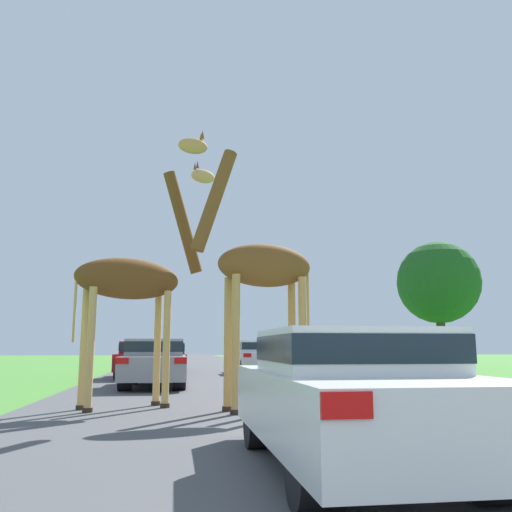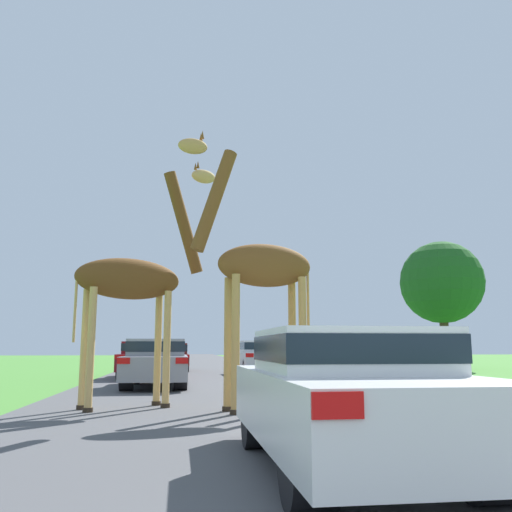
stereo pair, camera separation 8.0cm
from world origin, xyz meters
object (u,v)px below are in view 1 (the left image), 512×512
car_queue_right (258,356)px  car_rear_follower (167,356)px  car_far_ahead (155,361)px  giraffe_near_road (258,269)px  giraffe_companion (136,279)px  car_lead_maroon (351,393)px  car_queue_left (144,358)px  car_verge_right (321,366)px  tree_left_edge (438,283)px

car_queue_right → car_rear_follower: bearing=140.8°
car_queue_right → car_far_ahead: car_queue_right is taller
giraffe_near_road → giraffe_companion: size_ratio=1.01×
car_lead_maroon → car_queue_left: 16.46m
car_queue_right → car_lead_maroon: bearing=-95.9°
car_queue_right → car_verge_right: 10.37m
car_lead_maroon → car_queue_right: bearing=84.1°
car_verge_right → car_rear_follower: bearing=106.6°
car_queue_right → car_queue_left: size_ratio=0.96×
car_rear_follower → tree_left_edge: bearing=1.3°
car_verge_right → tree_left_edge: size_ratio=0.69×
car_queue_right → giraffe_near_road: bearing=-98.6°
car_verge_right → car_rear_follower: 14.23m
giraffe_companion → car_queue_left: (-0.36, 10.52, -1.75)m
car_verge_right → car_lead_maroon: bearing=-103.3°
giraffe_near_road → car_far_ahead: (-2.10, 6.46, -1.88)m
car_far_ahead → car_verge_right: car_far_ahead is taller
car_far_ahead → tree_left_edge: 18.88m
giraffe_near_road → car_verge_right: 4.65m
giraffe_near_road → giraffe_companion: giraffe_near_road is taller
car_far_ahead → car_lead_maroon: bearing=-78.5°
giraffe_companion → car_verge_right: 5.54m
car_far_ahead → car_rear_follower: size_ratio=0.98×
car_queue_left → tree_left_edge: size_ratio=0.63×
tree_left_edge → car_lead_maroon: bearing=-119.1°
car_queue_left → car_verge_right: size_ratio=0.91×
giraffe_near_road → car_rear_follower: giraffe_near_road is taller
car_rear_follower → car_lead_maroon: bearing=-84.6°
car_far_ahead → car_rear_follower: car_far_ahead is taller
giraffe_companion → car_verge_right: giraffe_companion is taller
giraffe_near_road → tree_left_edge: (12.65, 17.60, 2.00)m
car_verge_right → car_rear_follower: (-4.07, 13.64, 0.04)m
car_lead_maroon → car_queue_right: size_ratio=1.01×
car_queue_right → car_queue_left: 5.43m
giraffe_near_road → car_rear_follower: 17.47m
car_lead_maroon → tree_left_edge: (12.45, 22.37, 3.90)m
giraffe_companion → car_queue_right: 13.91m
car_queue_left → car_far_ahead: car_far_ahead is taller
car_far_ahead → car_verge_right: (4.28, -2.84, -0.05)m
giraffe_near_road → car_rear_follower: size_ratio=1.19×
car_queue_right → car_verge_right: bearing=-89.7°
car_queue_right → tree_left_edge: size_ratio=0.60×
car_lead_maroon → car_far_ahead: car_far_ahead is taller
car_queue_left → car_verge_right: car_queue_left is taller
car_queue_left → car_rear_follower: (0.78, 5.83, -0.01)m
car_queue_left → tree_left_edge: tree_left_edge is taller
car_lead_maroon → car_rear_follower: bearing=95.4°
car_queue_right → tree_left_edge: (10.53, 3.60, 3.85)m
car_lead_maroon → tree_left_edge: 25.89m
giraffe_near_road → car_rear_follower: (-1.89, 17.27, -1.89)m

